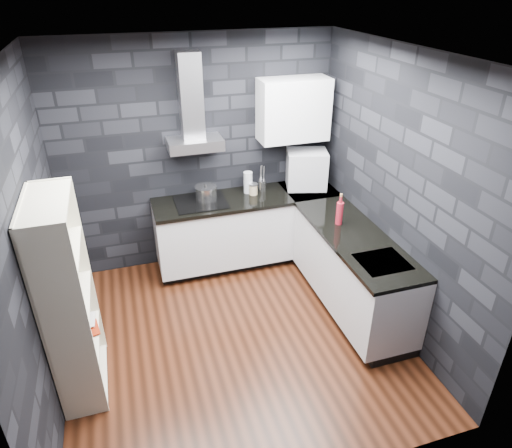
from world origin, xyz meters
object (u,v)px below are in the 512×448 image
appliance_garage (307,170)px  fruit_bowl (67,303)px  red_bottle (339,213)px  pot (206,193)px  glass_vase (248,182)px  utensil_crock (262,185)px  storage_jar (253,190)px  bookshelf (69,301)px

appliance_garage → fruit_bowl: appliance_garage is taller
appliance_garage → red_bottle: size_ratio=1.92×
pot → red_bottle: 1.56m
glass_vase → utensil_crock: 0.19m
glass_vase → utensil_crock: bearing=2.3°
storage_jar → bookshelf: 2.50m
glass_vase → utensil_crock: (0.17, 0.01, -0.07)m
utensil_crock → appliance_garage: 0.58m
pot → red_bottle: red_bottle is taller
glass_vase → pot: bearing=-173.5°
utensil_crock → fruit_bowl: utensil_crock is taller
pot → bookshelf: size_ratio=0.14×
pot → red_bottle: size_ratio=1.00×
utensil_crock → fruit_bowl: size_ratio=0.55×
utensil_crock → appliance_garage: appliance_garage is taller
storage_jar → appliance_garage: bearing=1.7°
glass_vase → red_bottle: (0.69, -1.04, -0.01)m
pot → appliance_garage: bearing=0.4°
pot → glass_vase: (0.52, 0.06, 0.05)m
pot → storage_jar: (0.57, -0.01, -0.02)m
pot → storage_jar: 0.57m
appliance_garage → fruit_bowl: 3.13m
red_bottle → bookshelf: (-2.66, -0.52, -0.12)m
fruit_bowl → red_bottle: bearing=12.8°
glass_vase → utensil_crock: size_ratio=2.03×
bookshelf → fruit_bowl: size_ratio=7.72×
utensil_crock → pot: bearing=-174.5°
red_bottle → utensil_crock: bearing=116.2°
bookshelf → fruit_bowl: (0.00, -0.08, 0.04)m
appliance_garage → bookshelf: size_ratio=0.26×
storage_jar → appliance_garage: appliance_garage is taller
appliance_garage → bookshelf: bookshelf is taller
pot → glass_vase: glass_vase is taller
pot → glass_vase: size_ratio=0.94×
appliance_garage → fruit_bowl: size_ratio=2.01×
glass_vase → appliance_garage: 0.73m
utensil_crock → red_bottle: red_bottle is taller
glass_vase → bookshelf: 2.51m
fruit_bowl → storage_jar: bearing=37.9°
pot → bookshelf: bookshelf is taller
glass_vase → bookshelf: bearing=-141.7°
pot → storage_jar: pot is taller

